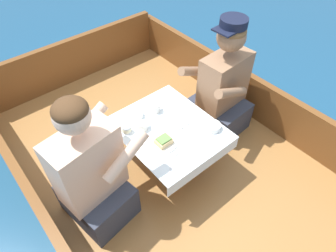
# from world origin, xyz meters

# --- Properties ---
(ground_plane) EXTENTS (60.00, 60.00, 0.00)m
(ground_plane) POSITION_xyz_m (0.00, 0.00, 0.00)
(ground_plane) COLOR navy
(boat_deck) EXTENTS (1.98, 3.02, 0.25)m
(boat_deck) POSITION_xyz_m (0.00, 0.00, 0.13)
(boat_deck) COLOR #9E6B38
(boat_deck) RESTS_ON ground_plane
(gunwale_port) EXTENTS (0.06, 3.02, 0.39)m
(gunwale_port) POSITION_xyz_m (-0.96, 0.00, 0.45)
(gunwale_port) COLOR brown
(gunwale_port) RESTS_ON boat_deck
(gunwale_starboard) EXTENTS (0.06, 3.02, 0.39)m
(gunwale_starboard) POSITION_xyz_m (0.96, 0.00, 0.45)
(gunwale_starboard) COLOR brown
(gunwale_starboard) RESTS_ON boat_deck
(bow_coaming) EXTENTS (1.86, 0.06, 0.45)m
(bow_coaming) POSITION_xyz_m (0.00, 1.48, 0.48)
(bow_coaming) COLOR brown
(bow_coaming) RESTS_ON boat_deck
(cockpit_table) EXTENTS (0.64, 0.75, 0.40)m
(cockpit_table) POSITION_xyz_m (0.00, 0.00, 0.61)
(cockpit_table) COLOR #B2B2B7
(cockpit_table) RESTS_ON boat_deck
(person_port) EXTENTS (0.56, 0.50, 1.00)m
(person_port) POSITION_xyz_m (-0.62, -0.01, 0.65)
(person_port) COLOR #333847
(person_port) RESTS_ON boat_deck
(person_starboard) EXTENTS (0.54, 0.46, 1.00)m
(person_starboard) POSITION_xyz_m (0.62, 0.06, 0.66)
(person_starboard) COLOR #333847
(person_starboard) RESTS_ON boat_deck
(plate_sandwich) EXTENTS (0.18, 0.18, 0.01)m
(plate_sandwich) POSITION_xyz_m (-0.12, -0.09, 0.65)
(plate_sandwich) COLOR white
(plate_sandwich) RESTS_ON cockpit_table
(plate_bread) EXTENTS (0.20, 0.20, 0.01)m
(plate_bread) POSITION_xyz_m (0.09, 0.03, 0.65)
(plate_bread) COLOR white
(plate_bread) RESTS_ON cockpit_table
(sandwich) EXTENTS (0.10, 0.08, 0.05)m
(sandwich) POSITION_xyz_m (-0.12, -0.09, 0.68)
(sandwich) COLOR #E0BC7F
(sandwich) RESTS_ON plate_sandwich
(bowl_port_near) EXTENTS (0.11, 0.11, 0.04)m
(bowl_port_near) POSITION_xyz_m (0.24, -0.20, 0.67)
(bowl_port_near) COLOR white
(bowl_port_near) RESTS_ON cockpit_table
(bowl_starboard_near) EXTENTS (0.12, 0.12, 0.04)m
(bowl_starboard_near) POSITION_xyz_m (-0.11, 0.25, 0.67)
(bowl_starboard_near) COLOR white
(bowl_starboard_near) RESTS_ON cockpit_table
(coffee_cup_port) EXTENTS (0.10, 0.07, 0.06)m
(coffee_cup_port) POSITION_xyz_m (-0.14, 0.11, 0.68)
(coffee_cup_port) COLOR white
(coffee_cup_port) RESTS_ON cockpit_table
(coffee_cup_starboard) EXTENTS (0.10, 0.07, 0.06)m
(coffee_cup_starboard) POSITION_xyz_m (0.04, 0.20, 0.68)
(coffee_cup_starboard) COLOR white
(coffee_cup_starboard) RESTS_ON cockpit_table
(tin_can) EXTENTS (0.07, 0.07, 0.05)m
(tin_can) POSITION_xyz_m (-0.24, 0.16, 0.68)
(tin_can) COLOR silver
(tin_can) RESTS_ON cockpit_table
(utensil_knife_starboard) EXTENTS (0.15, 0.11, 0.00)m
(utensil_knife_starboard) POSITION_xyz_m (0.13, 0.24, 0.65)
(utensil_knife_starboard) COLOR silver
(utensil_knife_starboard) RESTS_ON cockpit_table
(utensil_spoon_center) EXTENTS (0.15, 0.11, 0.01)m
(utensil_spoon_center) POSITION_xyz_m (-0.15, -0.24, 0.65)
(utensil_spoon_center) COLOR silver
(utensil_spoon_center) RESTS_ON cockpit_table
(utensil_spoon_port) EXTENTS (0.17, 0.04, 0.01)m
(utensil_spoon_port) POSITION_xyz_m (0.20, 0.09, 0.65)
(utensil_spoon_port) COLOR silver
(utensil_spoon_port) RESTS_ON cockpit_table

